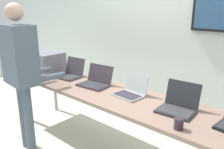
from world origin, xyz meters
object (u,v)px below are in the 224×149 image
at_px(laptop_station_1, 96,81).
at_px(coffee_mug, 179,124).
at_px(workbench, 111,97).
at_px(equipment_box, 47,62).
at_px(laptop_station_3, 178,105).
at_px(laptop_station_2, 131,91).
at_px(laptop_station_0, 70,73).
at_px(person, 21,65).

relative_size(laptop_station_1, coffee_mug, 4.24).
relative_size(workbench, laptop_station_1, 7.92).
relative_size(equipment_box, laptop_station_3, 1.22).
relative_size(laptop_station_2, coffee_mug, 3.50).
bearing_deg(laptop_station_0, laptop_station_3, -1.04).
bearing_deg(coffee_mug, equipment_box, 172.67).
bearing_deg(coffee_mug, laptop_station_1, 165.75).
bearing_deg(person, coffee_mug, 12.01).
bearing_deg(laptop_station_2, coffee_mug, -25.05).
height_order(equipment_box, laptop_station_3, equipment_box).
bearing_deg(laptop_station_1, person, -124.90).
relative_size(laptop_station_0, person, 0.20).
height_order(laptop_station_0, laptop_station_1, laptop_station_0).
bearing_deg(person, workbench, 37.81).
bearing_deg(laptop_station_1, workbench, -12.57).
height_order(laptop_station_1, person, person).
height_order(laptop_station_0, person, person).
relative_size(equipment_box, laptop_station_0, 1.21).
xyz_separation_m(workbench, equipment_box, (-1.30, 0.04, 0.19)).
bearing_deg(laptop_station_3, laptop_station_2, 177.62).
height_order(workbench, laptop_station_3, laptop_station_3).
bearing_deg(workbench, laptop_station_0, 173.51).
bearing_deg(laptop_station_3, workbench, -175.21).
bearing_deg(equipment_box, laptop_station_3, 0.74).
distance_m(workbench, coffee_mug, 0.98).
relative_size(laptop_station_0, laptop_station_1, 0.89).
relative_size(laptop_station_3, person, 0.20).
xyz_separation_m(laptop_station_3, person, (-1.59, -0.69, 0.25)).
bearing_deg(person, laptop_station_3, 23.42).
distance_m(equipment_box, laptop_station_3, 2.09).
distance_m(workbench, laptop_station_0, 0.85).
bearing_deg(laptop_station_1, laptop_station_0, 177.32).
distance_m(laptop_station_1, laptop_station_2, 0.54).
bearing_deg(workbench, laptop_station_1, 167.43).
bearing_deg(workbench, equipment_box, 178.29).
xyz_separation_m(laptop_station_1, laptop_station_2, (0.54, 0.02, -0.00)).
height_order(laptop_station_3, person, person).
height_order(laptop_station_1, coffee_mug, laptop_station_1).
height_order(workbench, person, person).
relative_size(workbench, laptop_station_0, 8.92).
xyz_separation_m(workbench, laptop_station_1, (-0.32, 0.07, 0.10)).
bearing_deg(laptop_station_3, laptop_station_1, 179.74).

